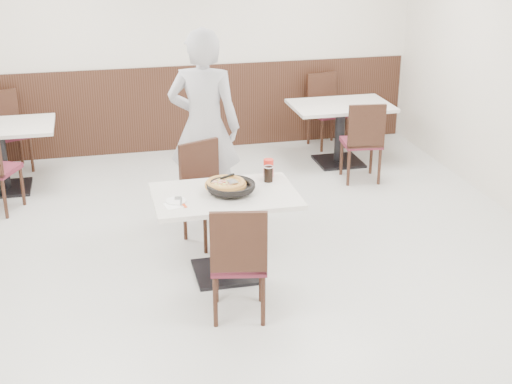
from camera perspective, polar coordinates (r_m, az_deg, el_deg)
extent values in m
plane|color=#B0B1AB|center=(6.31, -1.07, -6.25)|extent=(7.00, 7.00, 0.00)
cube|color=beige|center=(9.15, -5.86, 11.87)|extent=(6.00, 0.04, 2.80)
cube|color=beige|center=(2.75, 14.74, -13.81)|extent=(6.00, 0.04, 2.80)
cube|color=black|center=(9.32, -5.64, 6.70)|extent=(5.90, 0.03, 1.10)
cylinder|color=black|center=(5.99, -2.29, 0.24)|extent=(0.14, 0.14, 0.04)
cylinder|color=black|center=(5.93, -2.02, 0.28)|extent=(0.41, 0.41, 0.01)
cylinder|color=#BF863B|center=(5.96, -2.45, 0.58)|extent=(0.37, 0.37, 0.02)
cube|color=silver|center=(5.94, -1.88, 0.85)|extent=(0.09, 0.11, 0.00)
cube|color=white|center=(5.74, -6.58, -1.06)|extent=(0.17, 0.17, 0.00)
cylinder|color=white|center=(5.80, -6.43, -0.72)|extent=(0.17, 0.17, 0.01)
cube|color=silver|center=(5.76, -6.02, -0.77)|extent=(0.04, 0.16, 0.00)
cylinder|color=black|center=(6.18, 1.00, 1.42)|extent=(0.08, 0.08, 0.13)
cylinder|color=red|center=(6.29, 1.01, 1.93)|extent=(0.09, 0.09, 0.16)
imported|color=#B5B4B9|center=(7.00, -4.17, 5.19)|extent=(0.82, 0.67, 1.94)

